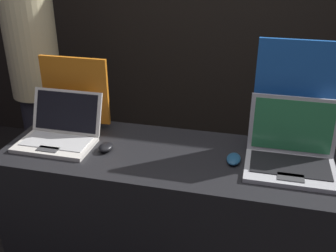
% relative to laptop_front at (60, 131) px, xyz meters
% --- Properties ---
extents(display_counter, '(1.64, 0.58, 0.86)m').
position_rel_laptop_front_xyz_m(display_counter, '(0.57, 0.00, -0.49)').
color(display_counter, black).
rests_on(display_counter, ground_plane).
extents(laptop_front, '(0.38, 0.32, 0.23)m').
position_rel_laptop_front_xyz_m(laptop_front, '(0.00, 0.00, 0.00)').
color(laptop_front, silver).
rests_on(laptop_front, display_counter).
extents(mouse_front, '(0.07, 0.09, 0.04)m').
position_rel_laptop_front_xyz_m(mouse_front, '(0.26, -0.04, -0.04)').
color(mouse_front, black).
rests_on(mouse_front, display_counter).
extents(promo_stand_front, '(0.38, 0.07, 0.39)m').
position_rel_laptop_front_xyz_m(promo_stand_front, '(0.00, 0.21, 0.13)').
color(promo_stand_front, black).
rests_on(promo_stand_front, display_counter).
extents(laptop_back, '(0.40, 0.31, 0.30)m').
position_rel_laptop_front_xyz_m(laptop_back, '(1.14, 0.04, 0.01)').
color(laptop_back, '#B7B7BC').
rests_on(laptop_back, display_counter).
extents(mouse_back, '(0.07, 0.11, 0.03)m').
position_rel_laptop_front_xyz_m(mouse_back, '(0.89, 0.00, -0.04)').
color(mouse_back, navy).
rests_on(mouse_back, display_counter).
extents(promo_stand_back, '(0.39, 0.07, 0.54)m').
position_rel_laptop_front_xyz_m(promo_stand_back, '(1.14, 0.21, 0.20)').
color(promo_stand_back, black).
rests_on(promo_stand_back, display_counter).
extents(person_bystander, '(0.33, 0.33, 1.75)m').
position_rel_laptop_front_xyz_m(person_bystander, '(-0.50, 0.63, -0.00)').
color(person_bystander, '#282833').
rests_on(person_bystander, ground_plane).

